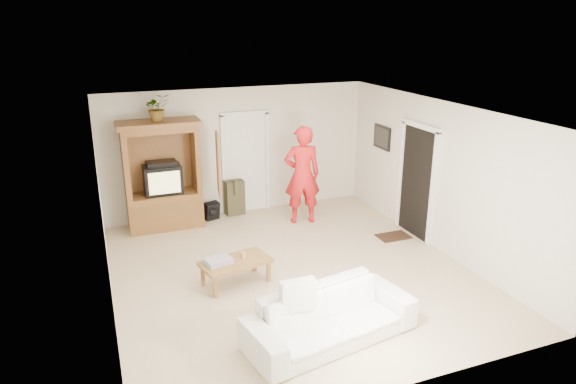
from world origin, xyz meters
name	(u,v)px	position (x,y,z in m)	size (l,w,h in m)	color
floor	(291,271)	(0.00, 0.00, 0.00)	(6.00, 6.00, 0.00)	tan
ceiling	(292,112)	(0.00, 0.00, 2.60)	(6.00, 6.00, 0.00)	white
wall_back	(238,151)	(0.00, 3.00, 1.30)	(5.50, 5.50, 0.00)	silver
wall_front	(399,285)	(0.00, -3.00, 1.30)	(5.50, 5.50, 0.00)	silver
wall_left	(103,220)	(-2.75, 0.00, 1.30)	(6.00, 6.00, 0.00)	silver
wall_right	(440,177)	(2.75, 0.00, 1.30)	(6.00, 6.00, 0.00)	silver
armoire	(164,182)	(-1.58, 2.66, 0.91)	(1.82, 1.14, 2.10)	brown
door_back	(246,164)	(0.15, 2.97, 1.02)	(0.85, 0.05, 2.04)	white
doorway_right	(417,183)	(2.73, 0.60, 1.02)	(0.05, 0.90, 2.04)	black
framed_picture	(382,137)	(2.73, 1.90, 1.60)	(0.03, 0.60, 0.48)	black
doormat	(393,236)	(2.30, 0.60, 0.01)	(0.60, 0.40, 0.02)	#382316
plant	(157,108)	(-1.60, 2.63, 2.35)	(0.45, 0.39, 0.50)	#4C7238
man	(302,175)	(0.99, 1.93, 0.98)	(0.72, 0.47, 1.96)	red
sofa	(330,317)	(-0.22, -1.89, 0.32)	(2.21, 0.86, 0.64)	white
coffee_table	(236,264)	(-0.94, -0.06, 0.34)	(1.14, 0.78, 0.39)	brown
towel	(218,261)	(-1.20, -0.06, 0.43)	(0.38, 0.28, 0.08)	#FF549E
candle	(243,255)	(-0.80, -0.01, 0.44)	(0.08, 0.08, 0.10)	tan
backpack_black	(212,211)	(-0.68, 2.70, 0.18)	(0.29, 0.17, 0.36)	black
backpack_olive	(234,197)	(-0.16, 2.85, 0.36)	(0.39, 0.28, 0.73)	#47442B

